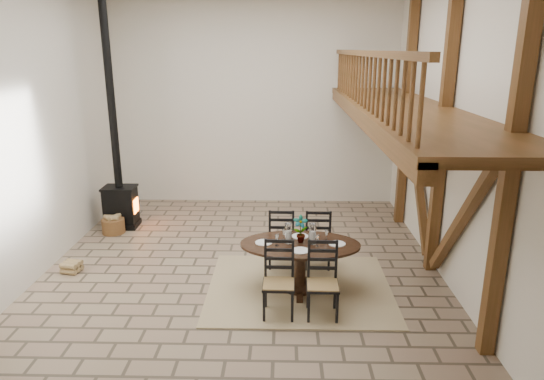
{
  "coord_description": "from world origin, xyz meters",
  "views": [
    {
      "loc": [
        0.72,
        -8.07,
        3.82
      ],
      "look_at": [
        0.52,
        0.4,
        1.34
      ],
      "focal_mm": 32.0,
      "sensor_mm": 36.0,
      "label": 1
    }
  ],
  "objects_px": {
    "log_stack": "(72,267)",
    "dining_table": "(300,263)",
    "wood_stove": "(118,178)",
    "log_basket": "(113,225)"
  },
  "relations": [
    {
      "from": "wood_stove",
      "to": "log_basket",
      "type": "relative_size",
      "value": 10.4
    },
    {
      "from": "dining_table",
      "to": "log_stack",
      "type": "relative_size",
      "value": 6.17
    },
    {
      "from": "log_stack",
      "to": "dining_table",
      "type": "bearing_deg",
      "value": -7.25
    },
    {
      "from": "wood_stove",
      "to": "log_stack",
      "type": "relative_size",
      "value": 14.13
    },
    {
      "from": "wood_stove",
      "to": "log_basket",
      "type": "distance_m",
      "value": 1.02
    },
    {
      "from": "dining_table",
      "to": "log_basket",
      "type": "height_order",
      "value": "dining_table"
    },
    {
      "from": "dining_table",
      "to": "wood_stove",
      "type": "xyz_separation_m",
      "value": [
        -3.87,
        2.82,
        0.66
      ]
    },
    {
      "from": "log_basket",
      "to": "log_stack",
      "type": "relative_size",
      "value": 1.36
    },
    {
      "from": "wood_stove",
      "to": "log_stack",
      "type": "height_order",
      "value": "wood_stove"
    },
    {
      "from": "wood_stove",
      "to": "log_stack",
      "type": "bearing_deg",
      "value": -94.48
    }
  ]
}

